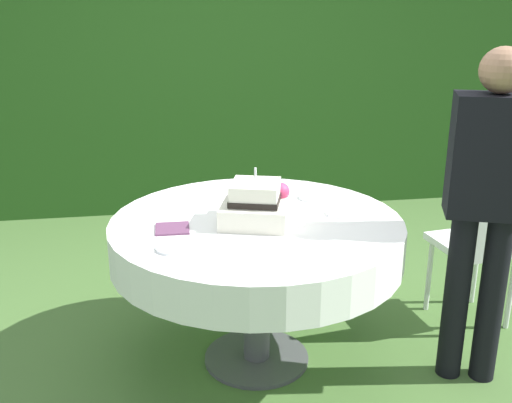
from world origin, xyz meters
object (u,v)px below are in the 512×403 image
(garden_chair, at_px, (484,238))
(standing_person, at_px, (487,199))
(wedding_cake, at_px, (256,205))
(napkin_stack, at_px, (172,229))
(serving_plate_near, at_px, (279,197))
(serving_plate_left, at_px, (312,197))
(serving_plate_right, at_px, (172,248))
(serving_plate_far, at_px, (339,214))
(cake_table, at_px, (257,240))

(garden_chair, distance_m, standing_person, 0.65)
(wedding_cake, height_order, napkin_stack, wedding_cake)
(serving_plate_near, bearing_deg, standing_person, -35.68)
(garden_chair, bearing_deg, serving_plate_left, 172.41)
(serving_plate_near, bearing_deg, wedding_cake, -117.69)
(napkin_stack, bearing_deg, standing_person, -9.51)
(serving_plate_near, relative_size, serving_plate_right, 0.74)
(serving_plate_near, bearing_deg, serving_plate_far, -50.58)
(napkin_stack, xyz_separation_m, standing_person, (1.41, -0.24, 0.15))
(napkin_stack, bearing_deg, serving_plate_far, 4.77)
(serving_plate_near, height_order, garden_chair, garden_chair)
(serving_plate_right, relative_size, garden_chair, 0.16)
(serving_plate_right, xyz_separation_m, standing_person, (1.42, -0.00, 0.15))
(cake_table, distance_m, serving_plate_right, 0.52)
(serving_plate_far, xyz_separation_m, serving_plate_left, (-0.07, 0.27, 0.00))
(serving_plate_left, bearing_deg, wedding_cake, -138.72)
(serving_plate_near, distance_m, standing_person, 1.04)
(serving_plate_far, height_order, serving_plate_left, same)
(serving_plate_near, height_order, napkin_stack, serving_plate_near)
(cake_table, relative_size, napkin_stack, 9.12)
(wedding_cake, bearing_deg, serving_plate_near, 62.31)
(cake_table, height_order, serving_plate_far, serving_plate_far)
(serving_plate_far, bearing_deg, serving_plate_near, 129.42)
(cake_table, bearing_deg, serving_plate_right, -144.32)
(napkin_stack, distance_m, garden_chair, 1.72)
(wedding_cake, distance_m, napkin_stack, 0.41)
(wedding_cake, relative_size, garden_chair, 0.43)
(cake_table, bearing_deg, serving_plate_far, 1.14)
(wedding_cake, bearing_deg, standing_person, -14.84)
(cake_table, distance_m, serving_plate_far, 0.43)
(wedding_cake, distance_m, serving_plate_near, 0.38)
(cake_table, xyz_separation_m, serving_plate_right, (-0.41, -0.30, 0.11))
(cake_table, xyz_separation_m, serving_plate_near, (0.17, 0.30, 0.11))
(serving_plate_near, xyz_separation_m, serving_plate_far, (0.24, -0.30, 0.00))
(napkin_stack, relative_size, garden_chair, 0.17)
(cake_table, bearing_deg, serving_plate_near, 60.98)
(wedding_cake, relative_size, napkin_stack, 2.48)
(cake_table, relative_size, wedding_cake, 3.68)
(serving_plate_left, relative_size, serving_plate_right, 1.00)
(cake_table, distance_m, napkin_stack, 0.42)
(cake_table, height_order, wedding_cake, wedding_cake)
(serving_plate_far, distance_m, garden_chair, 0.92)
(napkin_stack, relative_size, standing_person, 0.10)
(serving_plate_left, bearing_deg, serving_plate_far, -74.69)
(cake_table, bearing_deg, garden_chair, 6.60)
(garden_chair, bearing_deg, wedding_cake, -172.20)
(cake_table, relative_size, serving_plate_left, 10.29)
(wedding_cake, distance_m, serving_plate_left, 0.47)
(garden_chair, bearing_deg, standing_person, -122.24)
(cake_table, xyz_separation_m, napkin_stack, (-0.40, -0.06, 0.11))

